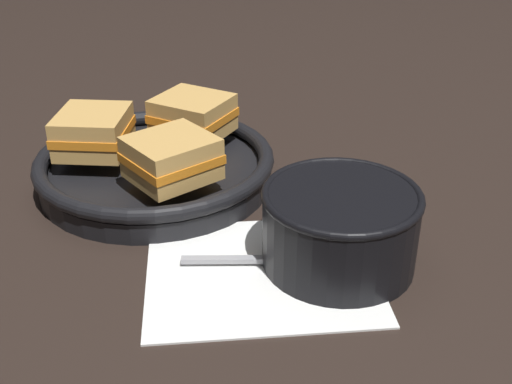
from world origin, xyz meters
The scene contains 8 objects.
ground_plane centered at (0.00, 0.00, 0.00)m, with size 4.00×4.00×0.00m, color black.
napkin centered at (0.00, -0.04, 0.00)m, with size 0.22×0.19×0.00m.
soup_bowl centered at (0.08, -0.03, 0.04)m, with size 0.15×0.15×0.08m.
spoon centered at (0.05, -0.04, 0.01)m, with size 0.18×0.04×0.01m.
skillet centered at (-0.10, 0.16, 0.02)m, with size 0.28×0.28×0.04m.
sandwich_near_left centered at (-0.17, 0.17, 0.06)m, with size 0.10×0.10×0.05m.
sandwich_near_right centered at (-0.08, 0.09, 0.06)m, with size 0.12×0.11×0.05m.
sandwich_far_left centered at (-0.05, 0.21, 0.06)m, with size 0.12×0.12×0.05m.
Camera 1 is at (-0.07, -0.53, 0.36)m, focal length 45.00 mm.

